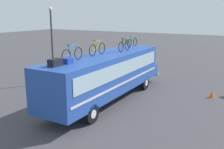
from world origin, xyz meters
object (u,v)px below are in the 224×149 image
rooftop_bicycle_4 (132,42)px  bus (108,73)px  luggage_bag_1 (55,63)px  rooftop_bicycle_3 (124,46)px  rooftop_bicycle_2 (97,49)px  traffic_cone (212,94)px  luggage_bag_2 (67,61)px  rooftop_bicycle_1 (72,54)px  street_lamp (52,40)px

rooftop_bicycle_4 → bus: bearing=-177.1°
luggage_bag_1 → rooftop_bicycle_4: bearing=-0.3°
rooftop_bicycle_3 → rooftop_bicycle_2: bearing=164.9°
bus → traffic_cone: bearing=-55.4°
luggage_bag_2 → rooftop_bicycle_1: rooftop_bicycle_1 is taller
luggage_bag_1 → street_lamp: (6.20, 5.88, 0.25)m
luggage_bag_2 → rooftop_bicycle_2: rooftop_bicycle_2 is taller
luggage_bag_1 → rooftop_bicycle_1: bearing=5.5°
rooftop_bicycle_1 → bus: bearing=-7.5°
traffic_cone → rooftop_bicycle_1: bearing=138.5°
bus → rooftop_bicycle_4: 4.47m
luggage_bag_1 → rooftop_bicycle_4: 8.84m
rooftop_bicycle_1 → luggage_bag_2: bearing=-164.6°
traffic_cone → street_lamp: 12.86m
bus → luggage_bag_1: size_ratio=17.17×
traffic_cone → luggage_bag_2: bearing=142.0°
luggage_bag_1 → rooftop_bicycle_4: rooftop_bicycle_4 is taller
rooftop_bicycle_2 → street_lamp: (2.18, 5.78, 0.03)m
street_lamp → rooftop_bicycle_3: bearing=-87.8°
luggage_bag_2 → traffic_cone: size_ratio=1.01×
bus → rooftop_bicycle_2: size_ratio=6.77×
rooftop_bicycle_2 → rooftop_bicycle_3: 2.51m
luggage_bag_1 → luggage_bag_2: luggage_bag_1 is taller
luggage_bag_1 → luggage_bag_2: (0.88, -0.04, -0.04)m
rooftop_bicycle_4 → rooftop_bicycle_3: bearing=-167.9°
rooftop_bicycle_4 → rooftop_bicycle_1: bearing=178.5°
rooftop_bicycle_2 → bus: bearing=-28.1°
rooftop_bicycle_2 → rooftop_bicycle_4: bearing=-1.7°
rooftop_bicycle_4 → street_lamp: bearing=114.0°
luggage_bag_1 → luggage_bag_2: 0.88m
rooftop_bicycle_1 → rooftop_bicycle_3: bearing=-8.2°
rooftop_bicycle_4 → traffic_cone: rooftop_bicycle_4 is taller
bus → rooftop_bicycle_3: bearing=-9.6°
bus → rooftop_bicycle_2: (-0.66, 0.36, 1.67)m
rooftop_bicycle_2 → rooftop_bicycle_3: (2.43, -0.65, -0.02)m
rooftop_bicycle_1 → street_lamp: street_lamp is taller
street_lamp → rooftop_bicycle_4: bearing=-66.0°
rooftop_bicycle_4 → street_lamp: (-2.64, 5.92, 0.06)m
traffic_cone → street_lamp: street_lamp is taller
rooftop_bicycle_2 → rooftop_bicycle_3: size_ratio=1.09×
rooftop_bicycle_1 → rooftop_bicycle_3: rooftop_bicycle_1 is taller
bus → rooftop_bicycle_4: size_ratio=7.26×
luggage_bag_2 → rooftop_bicycle_2: bearing=2.5°
bus → luggage_bag_2: size_ratio=24.44×
bus → street_lamp: street_lamp is taller
traffic_cone → rooftop_bicycle_2: bearing=127.1°
rooftop_bicycle_3 → street_lamp: (-0.25, 6.43, 0.05)m
bus → rooftop_bicycle_3: size_ratio=7.41×
luggage_bag_1 → rooftop_bicycle_3: bearing=-4.9°
rooftop_bicycle_3 → rooftop_bicycle_4: 2.44m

